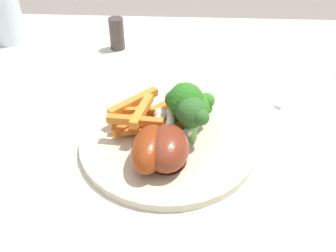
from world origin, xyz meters
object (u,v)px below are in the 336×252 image
object	(u,v)px
dinner_plate	(168,141)
broccoli_floret_back	(196,107)
carrot_fries_pile	(146,117)
chicken_drumstick_extra	(167,146)
fork	(311,87)
chicken_drumstick_far	(165,148)
pepper_shaker	(117,34)
water_glass	(5,15)
broccoli_floret_middle	(184,101)
broccoli_floret_front	(195,114)
dining_table	(188,173)
chicken_drumstick_near	(150,146)

from	to	relation	value
dinner_plate	broccoli_floret_back	xyz separation A→B (m)	(-0.04, -0.03, 0.04)
carrot_fries_pile	chicken_drumstick_extra	xyz separation A→B (m)	(-0.03, 0.07, 0.01)
chicken_drumstick_extra	fork	xyz separation A→B (m)	(-0.24, -0.21, -0.03)
dinner_plate	carrot_fries_pile	distance (m)	0.05
chicken_drumstick_far	pepper_shaker	bearing A→B (deg)	-71.16
chicken_drumstick_far	water_glass	bearing A→B (deg)	-46.36
carrot_fries_pile	water_glass	xyz separation A→B (m)	(0.32, -0.30, 0.03)
broccoli_floret_middle	chicken_drumstick_far	size ratio (longest dim) A/B	0.63
broccoli_floret_middle	pepper_shaker	distance (m)	0.31
broccoli_floret_front	broccoli_floret_middle	world-z (taller)	broccoli_floret_middle
broccoli_floret_back	pepper_shaker	bearing A→B (deg)	-60.11
carrot_fries_pile	pepper_shaker	xyz separation A→B (m)	(0.09, -0.28, 0.00)
chicken_drumstick_far	fork	distance (m)	0.32
dining_table	broccoli_floret_middle	xyz separation A→B (m)	(0.01, 0.02, 0.16)
dinner_plate	pepper_shaker	size ratio (longest dim) A/B	3.83
chicken_drumstick_near	fork	world-z (taller)	chicken_drumstick_near
broccoli_floret_front	chicken_drumstick_extra	bearing A→B (deg)	52.69
dinner_plate	broccoli_floret_back	bearing A→B (deg)	-144.32
dinner_plate	chicken_drumstick_near	size ratio (longest dim) A/B	1.91
broccoli_floret_middle	pepper_shaker	world-z (taller)	broccoli_floret_middle
broccoli_floret_middle	broccoli_floret_back	bearing A→B (deg)	-168.93
broccoli_floret_back	dining_table	bearing A→B (deg)	-73.56
fork	pepper_shaker	bearing A→B (deg)	-64.27
chicken_drumstick_far	fork	size ratio (longest dim) A/B	0.60
dinner_plate	pepper_shaker	world-z (taller)	pepper_shaker
carrot_fries_pile	water_glass	world-z (taller)	water_glass
carrot_fries_pile	fork	xyz separation A→B (m)	(-0.27, -0.14, -0.03)
dinner_plate	broccoli_floret_front	size ratio (longest dim) A/B	3.74
broccoli_floret_front	broccoli_floret_back	size ratio (longest dim) A/B	1.16
broccoli_floret_middle	fork	xyz separation A→B (m)	(-0.22, -0.14, -0.05)
chicken_drumstick_far	broccoli_floret_middle	bearing A→B (deg)	-107.87
dining_table	fork	bearing A→B (deg)	-150.99
broccoli_floret_back	chicken_drumstick_far	xyz separation A→B (m)	(0.04, 0.07, -0.01)
broccoli_floret_front	chicken_drumstick_near	size ratio (longest dim) A/B	0.51
chicken_drumstick_extra	fork	distance (m)	0.32
chicken_drumstick_near	broccoli_floret_front	bearing A→B (deg)	-140.40
dining_table	dinner_plate	distance (m)	0.12
broccoli_floret_back	fork	world-z (taller)	broccoli_floret_back
chicken_drumstick_near	chicken_drumstick_extra	xyz separation A→B (m)	(-0.02, -0.00, 0.00)
chicken_drumstick_extra	water_glass	world-z (taller)	water_glass
carrot_fries_pile	water_glass	size ratio (longest dim) A/B	1.23
water_glass	pepper_shaker	distance (m)	0.24
broccoli_floret_front	fork	size ratio (longest dim) A/B	0.34
fork	broccoli_floret_middle	bearing A→B (deg)	-10.99
broccoli_floret_back	pepper_shaker	xyz separation A→B (m)	(0.16, -0.27, -0.01)
carrot_fries_pile	pepper_shaker	distance (m)	0.29
dinner_plate	broccoli_floret_back	world-z (taller)	broccoli_floret_back
dinner_plate	chicken_drumstick_near	xyz separation A→B (m)	(0.02, 0.05, 0.03)
chicken_drumstick_far	carrot_fries_pile	bearing A→B (deg)	-65.75
broccoli_floret_back	carrot_fries_pile	world-z (taller)	broccoli_floret_back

